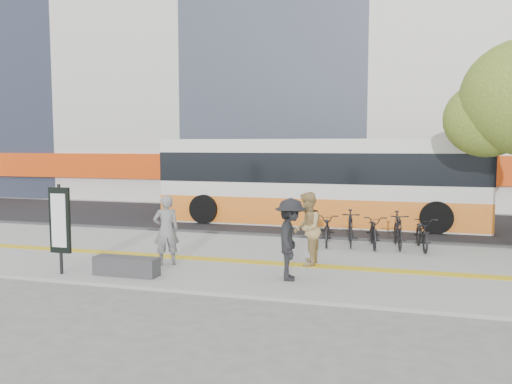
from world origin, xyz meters
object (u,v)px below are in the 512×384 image
(bus, at_px, (319,184))
(seated_woman, at_px, (166,230))
(signboard, at_px, (60,222))
(pedestrian_dark, at_px, (291,239))
(bench, at_px, (126,266))
(pedestrian_tan, at_px, (307,229))

(bus, height_order, seated_woman, bus)
(signboard, relative_size, bus, 0.17)
(bus, bearing_deg, pedestrian_dark, -85.15)
(bench, distance_m, pedestrian_dark, 4.01)
(bench, relative_size, seated_woman, 0.87)
(seated_woman, relative_size, pedestrian_dark, 0.96)
(bench, height_order, seated_woman, seated_woman)
(signboard, distance_m, bus, 11.07)
(pedestrian_dark, bearing_deg, pedestrian_tan, -13.51)
(bus, xyz_separation_m, seated_woman, (-2.67, -8.42, -0.65))
(bench, bearing_deg, bus, 72.17)
(pedestrian_tan, relative_size, pedestrian_dark, 1.00)
(seated_woman, distance_m, pedestrian_tan, 3.68)
(bench, bearing_deg, signboard, -169.19)
(pedestrian_tan, bearing_deg, pedestrian_dark, -6.12)
(bus, bearing_deg, pedestrian_tan, -83.33)
(pedestrian_tan, xyz_separation_m, pedestrian_dark, (-0.11, -1.57, -0.00))
(bench, height_order, bus, bus)
(signboard, distance_m, seated_woman, 2.62)
(bus, relative_size, pedestrian_dark, 6.63)
(signboard, distance_m, pedestrian_tan, 6.16)
(pedestrian_tan, bearing_deg, seated_woman, -76.77)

